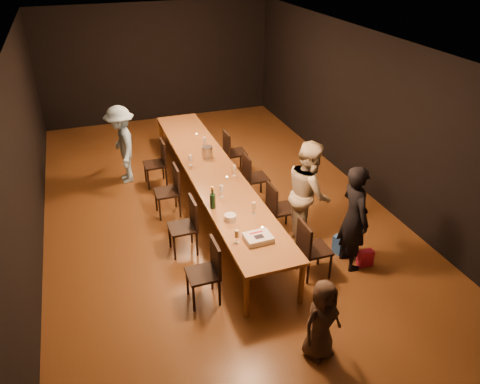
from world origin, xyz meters
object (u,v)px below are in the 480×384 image
object	(u,v)px
chair_right_3	(235,152)
chair_left_0	(203,273)
woman_tan	(309,193)
chair_left_1	(182,227)
child	(322,320)
champagne_bottle	(213,197)
chair_right_2	(256,177)
ice_bucket	(207,152)
birthday_cake	(258,238)
plate_stack	(230,218)
man_blue	(122,145)
chair_left_3	(155,164)
chair_right_0	(315,249)
chair_right_1	(282,208)
woman_birthday	(354,218)
chair_left_2	(167,192)
table	(212,173)

from	to	relation	value
chair_right_3	chair_left_0	xyz separation A→B (m)	(-1.70, -3.60, 0.00)
chair_right_3	woman_tan	distance (m)	2.78
chair_left_1	child	size ratio (longest dim) A/B	0.86
chair_right_3	champagne_bottle	bearing A→B (deg)	-26.16
chair_right_2	ice_bucket	xyz separation A→B (m)	(-0.78, 0.56, 0.39)
birthday_cake	plate_stack	xyz separation A→B (m)	(-0.20, 0.62, 0.01)
man_blue	champagne_bottle	world-z (taller)	man_blue
chair_left_3	chair_right_0	bearing A→B (deg)	-154.72
chair_left_0	chair_left_3	distance (m)	3.60
ice_bucket	chair_right_1	bearing A→B (deg)	-66.05
chair_right_0	chair_left_0	distance (m)	1.70
woman_birthday	child	xyz separation A→B (m)	(-1.26, -1.42, -0.29)
birthday_cake	chair_left_2	bearing A→B (deg)	108.04
chair_right_1	man_blue	bearing A→B (deg)	-141.04
chair_left_1	birthday_cake	bearing A→B (deg)	-142.93
chair_left_0	table	bearing A→B (deg)	-19.50
woman_tan	child	bearing A→B (deg)	172.98
chair_left_0	ice_bucket	bearing A→B (deg)	-17.25
table	chair_left_0	size ratio (longest dim) A/B	6.45
chair_left_2	plate_stack	size ratio (longest dim) A/B	5.21
chair_left_2	chair_right_0	bearing A→B (deg)	-144.69
chair_left_2	birthday_cake	distance (m)	2.48
chair_right_0	table	bearing A→B (deg)	-160.50
plate_stack	chair_right_2	bearing A→B (deg)	57.81
chair_right_3	chair_left_1	xyz separation A→B (m)	(-1.70, -2.40, 0.00)
chair_right_2	woman_birthday	distance (m)	2.47
chair_left_3	woman_birthday	world-z (taller)	woman_birthday
chair_right_1	child	world-z (taller)	child
chair_right_3	chair_left_1	world-z (taller)	same
man_blue	ice_bucket	size ratio (longest dim) A/B	7.24
chair_left_1	child	distance (m)	2.79
table	woman_tan	size ratio (longest dim) A/B	3.41
table	chair_left_1	world-z (taller)	chair_left_1
table	birthday_cake	size ratio (longest dim) A/B	15.63
chair_left_3	woman_birthday	size ratio (longest dim) A/B	0.56
table	chair_right_1	bearing A→B (deg)	-54.69
chair_left_0	woman_tan	size ratio (longest dim) A/B	0.53
man_blue	table	bearing A→B (deg)	38.91
plate_stack	chair_left_1	bearing A→B (deg)	142.07
chair_right_1	chair_right_3	xyz separation A→B (m)	(0.00, 2.40, 0.00)
man_blue	champagne_bottle	distance (m)	3.04
child	birthday_cake	world-z (taller)	child
chair_left_0	child	distance (m)	1.75
woman_tan	birthday_cake	world-z (taller)	woman_tan
chair_left_2	ice_bucket	world-z (taller)	ice_bucket
chair_right_0	man_blue	world-z (taller)	man_blue
man_blue	child	bearing A→B (deg)	14.29
chair_left_2	ice_bucket	distance (m)	1.15
chair_left_0	plate_stack	xyz separation A→B (m)	(0.63, 0.71, 0.34)
chair_right_0	child	world-z (taller)	child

